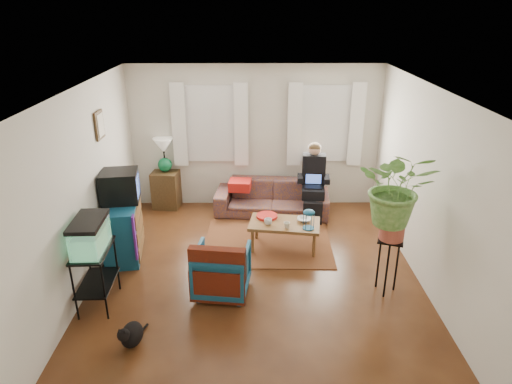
{
  "coord_description": "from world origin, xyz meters",
  "views": [
    {
      "loc": [
        -0.04,
        -5.51,
        3.57
      ],
      "look_at": [
        0.0,
        0.4,
        1.1
      ],
      "focal_mm": 32.0,
      "sensor_mm": 36.0,
      "label": 1
    }
  ],
  "objects_px": {
    "dresser": "(123,230)",
    "coffee_table": "(284,235)",
    "aquarium_stand": "(97,277)",
    "armchair": "(222,268)",
    "plant_stand": "(387,265)",
    "side_table": "(167,189)",
    "sofa": "(272,193)"
  },
  "relations": [
    {
      "from": "dresser",
      "to": "coffee_table",
      "type": "height_order",
      "value": "dresser"
    },
    {
      "from": "aquarium_stand",
      "to": "armchair",
      "type": "relative_size",
      "value": 1.12
    },
    {
      "from": "armchair",
      "to": "coffee_table",
      "type": "xyz_separation_m",
      "value": [
        0.89,
        1.15,
        -0.13
      ]
    },
    {
      "from": "armchair",
      "to": "dresser",
      "type": "bearing_deg",
      "value": -24.5
    },
    {
      "from": "armchair",
      "to": "plant_stand",
      "type": "bearing_deg",
      "value": -172.84
    },
    {
      "from": "dresser",
      "to": "aquarium_stand",
      "type": "relative_size",
      "value": 1.21
    },
    {
      "from": "side_table",
      "to": "dresser",
      "type": "height_order",
      "value": "dresser"
    },
    {
      "from": "coffee_table",
      "to": "dresser",
      "type": "bearing_deg",
      "value": -166.69
    },
    {
      "from": "armchair",
      "to": "coffee_table",
      "type": "distance_m",
      "value": 1.46
    },
    {
      "from": "aquarium_stand",
      "to": "armchair",
      "type": "bearing_deg",
      "value": 7.48
    },
    {
      "from": "aquarium_stand",
      "to": "dresser",
      "type": "bearing_deg",
      "value": 87.49
    },
    {
      "from": "sofa",
      "to": "coffee_table",
      "type": "relative_size",
      "value": 1.89
    },
    {
      "from": "dresser",
      "to": "armchair",
      "type": "xyz_separation_m",
      "value": [
        1.54,
        -0.96,
        -0.08
      ]
    },
    {
      "from": "side_table",
      "to": "coffee_table",
      "type": "xyz_separation_m",
      "value": [
        2.09,
        -1.61,
        -0.13
      ]
    },
    {
      "from": "sofa",
      "to": "plant_stand",
      "type": "xyz_separation_m",
      "value": [
        1.41,
        -2.46,
        0.0
      ]
    },
    {
      "from": "sofa",
      "to": "aquarium_stand",
      "type": "xyz_separation_m",
      "value": [
        -2.3,
        -2.71,
        0.0
      ]
    },
    {
      "from": "aquarium_stand",
      "to": "side_table",
      "type": "bearing_deg",
      "value": 81.36
    },
    {
      "from": "armchair",
      "to": "side_table",
      "type": "bearing_deg",
      "value": -59.12
    },
    {
      "from": "dresser",
      "to": "aquarium_stand",
      "type": "xyz_separation_m",
      "value": [
        -0.01,
        -1.22,
        -0.04
      ]
    },
    {
      "from": "dresser",
      "to": "aquarium_stand",
      "type": "height_order",
      "value": "dresser"
    },
    {
      "from": "side_table",
      "to": "aquarium_stand",
      "type": "bearing_deg",
      "value": -96.59
    },
    {
      "from": "plant_stand",
      "to": "sofa",
      "type": "bearing_deg",
      "value": 119.79
    },
    {
      "from": "side_table",
      "to": "coffee_table",
      "type": "relative_size",
      "value": 0.65
    },
    {
      "from": "side_table",
      "to": "armchair",
      "type": "distance_m",
      "value": 3.02
    },
    {
      "from": "aquarium_stand",
      "to": "plant_stand",
      "type": "bearing_deg",
      "value": 1.78
    },
    {
      "from": "plant_stand",
      "to": "side_table",
      "type": "bearing_deg",
      "value": 140.38
    },
    {
      "from": "coffee_table",
      "to": "plant_stand",
      "type": "xyz_separation_m",
      "value": [
        1.27,
        -1.17,
        0.17
      ]
    },
    {
      "from": "sofa",
      "to": "armchair",
      "type": "relative_size",
      "value": 2.85
    },
    {
      "from": "sofa",
      "to": "dresser",
      "type": "relative_size",
      "value": 2.11
    },
    {
      "from": "dresser",
      "to": "armchair",
      "type": "relative_size",
      "value": 1.35
    },
    {
      "from": "sofa",
      "to": "aquarium_stand",
      "type": "height_order",
      "value": "same"
    },
    {
      "from": "sofa",
      "to": "side_table",
      "type": "relative_size",
      "value": 2.9
    }
  ]
}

